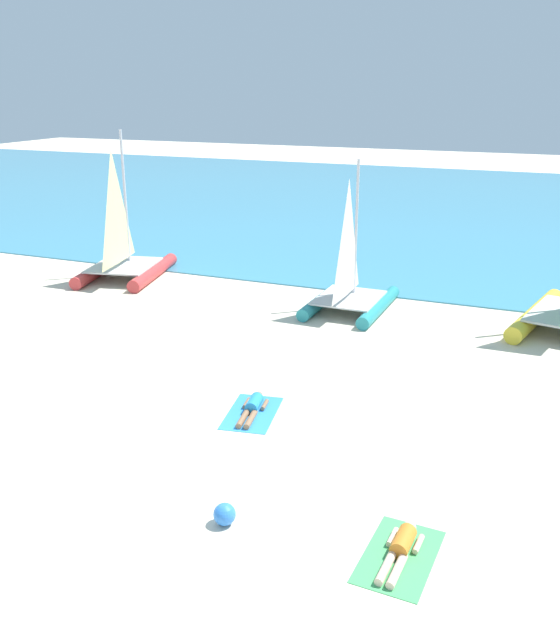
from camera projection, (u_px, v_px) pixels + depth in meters
ground_plane at (329, 315)px, 22.76m from camera, size 120.00×120.00×0.00m
ocean_water at (446, 207)px, 42.64m from camera, size 120.00×40.00×0.05m
sailboat_teal at (350, 289)px, 23.03m from camera, size 2.50×3.85×4.97m
sailboat_red at (124, 257)px, 26.91m from camera, size 3.60×4.80×5.63m
towel_left at (252, 413)px, 16.02m from camera, size 1.41×2.06×0.01m
sunbather_left at (253, 407)px, 16.04m from camera, size 0.67×1.56×0.30m
towel_right at (399, 556)px, 11.17m from camera, size 1.20×1.96×0.01m
sunbather_right at (401, 547)px, 11.19m from camera, size 0.56×1.57×0.30m
beach_ball at (225, 514)px, 11.94m from camera, size 0.40×0.40×0.40m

